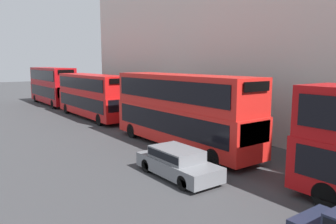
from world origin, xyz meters
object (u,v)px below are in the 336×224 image
Objects in this scene: bus_third_in_queue at (92,94)px; bus_second_in_queue at (181,108)px; car_hatchback at (177,162)px; bus_trailing at (52,84)px.

bus_second_in_queue is at bearing -90.00° from bus_third_in_queue.
bus_second_in_queue reaches higher than car_hatchback.
bus_second_in_queue is 5.57m from car_hatchback.
car_hatchback is (-3.40, -4.04, -1.77)m from bus_second_in_queue.
bus_trailing is (0.00, 12.47, 0.25)m from bus_third_in_queue.
bus_trailing is at bearing 83.56° from car_hatchback.
car_hatchback is at bearing -96.44° from bus_trailing.
bus_second_in_queue is 26.08m from bus_trailing.
bus_third_in_queue is 1.04× the size of bus_trailing.
bus_trailing reaches higher than bus_third_in_queue.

